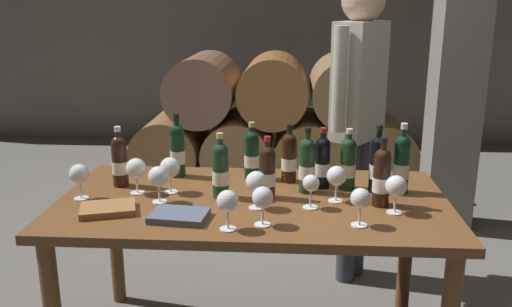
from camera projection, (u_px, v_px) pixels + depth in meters
The scene contains 30 objects.
cellar_back_wall at pixel (279, 19), 6.24m from camera, with size 10.00×0.24×2.80m, color slate.
barrel_stack at pixel (273, 122), 4.94m from camera, with size 2.49×0.90×1.15m.
stone_pillar at pixel (460, 47), 3.69m from camera, with size 0.32×0.32×2.60m, color slate.
dining_table at pixel (253, 218), 2.40m from camera, with size 1.70×0.90×0.76m.
wine_bottle_0 at pixel (402, 163), 2.42m from camera, with size 0.07×0.07×0.32m.
wine_bottle_1 at pixel (307, 165), 2.43m from camera, with size 0.07×0.07×0.30m.
wine_bottle_2 at pixel (378, 163), 2.43m from camera, with size 0.07×0.07×0.31m.
wine_bottle_3 at pixel (289, 157), 2.57m from camera, with size 0.07×0.07×0.28m.
wine_bottle_4 at pixel (120, 160), 2.51m from camera, with size 0.07×0.07×0.28m.
wine_bottle_5 at pixel (267, 171), 2.36m from camera, with size 0.07×0.07×0.28m.
wine_bottle_6 at pixel (177, 150), 2.65m from camera, with size 0.07×0.07×0.31m.
wine_bottle_7 at pixel (220, 170), 2.36m from camera, with size 0.07×0.07×0.29m.
wine_bottle_8 at pixel (322, 162), 2.49m from camera, with size 0.07×0.07×0.28m.
wine_bottle_9 at pixel (348, 163), 2.47m from camera, with size 0.07×0.07×0.28m.
wine_bottle_10 at pixel (252, 154), 2.62m from camera, with size 0.07×0.07×0.28m.
wine_bottle_11 at pixel (382, 177), 2.26m from camera, with size 0.07×0.07×0.30m.
wine_glass_0 at pixel (136, 169), 2.41m from camera, with size 0.09×0.09×0.16m.
wine_glass_1 at pixel (263, 198), 2.06m from camera, with size 0.08×0.08×0.16m.
wine_glass_2 at pixel (256, 182), 2.24m from camera, with size 0.09×0.09×0.16m.
wine_glass_3 at pixel (170, 168), 2.42m from camera, with size 0.09×0.09×0.16m.
wine_glass_4 at pixel (228, 202), 2.02m from camera, with size 0.08×0.08×0.16m.
wine_glass_5 at pixel (158, 177), 2.30m from camera, with size 0.09×0.09×0.16m.
wine_glass_6 at pixel (396, 187), 2.18m from camera, with size 0.09×0.09×0.16m.
wine_glass_7 at pixel (79, 175), 2.34m from camera, with size 0.09×0.09×0.16m.
wine_glass_8 at pixel (361, 199), 2.06m from camera, with size 0.08×0.08×0.15m.
wine_glass_9 at pixel (337, 177), 2.31m from camera, with size 0.09×0.09×0.16m.
wine_glass_10 at pixel (311, 185), 2.24m from camera, with size 0.07×0.07×0.15m.
tasting_notebook at pixel (179, 216), 2.15m from camera, with size 0.22×0.16×0.03m, color #4C5670.
leather_ledger at pixel (108, 209), 2.22m from camera, with size 0.22×0.16×0.03m, color #936038.
sommelier_presenting at pixel (358, 105), 2.99m from camera, with size 0.33×0.42×1.72m.
Camera 1 is at (0.16, -2.23, 1.59)m, focal length 38.00 mm.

